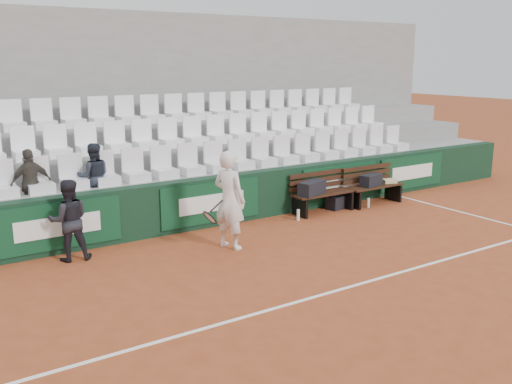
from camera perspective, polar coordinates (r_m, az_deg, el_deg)
name	(u,v)px	position (r m, az deg, el deg)	size (l,w,h in m)	color
ground	(349,287)	(8.70, 9.28, -9.39)	(80.00, 80.00, 0.00)	#964222
court_baseline	(349,287)	(8.69, 9.28, -9.36)	(18.00, 0.06, 0.01)	white
back_barrier	(219,200)	(11.66, -3.70, -0.82)	(18.00, 0.34, 1.00)	black
grandstand_tier_front	(202,195)	(12.17, -5.46, -0.27)	(18.00, 0.95, 1.00)	gray
grandstand_tier_mid	(181,177)	(12.95, -7.46, 1.51)	(18.00, 0.95, 1.45)	gray
grandstand_tier_back	(164,161)	(13.76, -9.23, 3.09)	(18.00, 0.95, 1.90)	gray
grandstand_rear_wall	(151,106)	(14.17, -10.47, 8.42)	(18.00, 0.30, 4.40)	gray
seat_row_front	(205,158)	(11.86, -5.15, 3.40)	(11.90, 0.44, 0.63)	silver
seat_row_mid	(184,132)	(12.63, -7.25, 6.01)	(11.90, 0.44, 0.63)	white
seat_row_back	(165,108)	(13.44, -9.12, 8.30)	(11.90, 0.44, 0.63)	white
bench_left	(323,202)	(12.68, 6.73, -1.03)	(1.50, 0.56, 0.45)	#321A0F
bench_right	(374,195)	(13.59, 11.67, -0.26)	(1.50, 0.56, 0.45)	black
sports_bag_left	(312,188)	(12.37, 5.62, 0.41)	(0.69, 0.30, 0.30)	black
sports_bag_right	(371,180)	(13.45, 11.44, 1.17)	(0.57, 0.27, 0.27)	black
towel	(389,181)	(13.89, 13.18, 1.09)	(0.32, 0.23, 0.09)	#C6B580
sports_bag_ground	(337,202)	(13.05, 8.06, -1.03)	(0.48, 0.29, 0.29)	black
water_bottle_near	(298,215)	(12.01, 4.24, -2.30)	(0.07, 0.07, 0.24)	silver
water_bottle_far	(368,203)	(13.26, 11.17, -1.07)	(0.06, 0.06, 0.22)	silver
tennis_player	(229,200)	(10.08, -2.68, -0.78)	(0.81, 0.75, 1.77)	silver
ball_kid	(69,220)	(9.99, -18.22, -2.70)	(0.67, 0.53, 1.39)	black
spectator_b	(29,159)	(10.70, -21.77, 3.13)	(0.73, 0.30, 1.24)	#35302A
spectator_c	(92,153)	(10.97, -16.06, 3.81)	(0.61, 0.47, 1.25)	#1E222D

